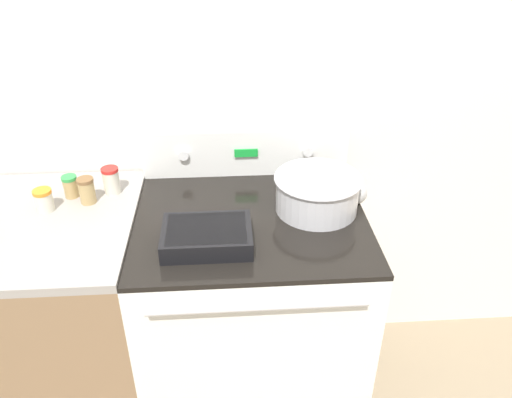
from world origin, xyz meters
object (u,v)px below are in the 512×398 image
mixing_bowl (317,191)px  ladle (355,192)px  casserole_dish (207,235)px  spice_jar_red_cap (111,180)px  spice_jar_orange_cap (44,200)px  spice_jar_brown_cap (87,190)px  spice_jar_green_cap (71,186)px

mixing_bowl → ladle: (0.15, 0.05, -0.04)m
casserole_dish → spice_jar_red_cap: bearing=136.8°
spice_jar_orange_cap → mixing_bowl: bearing=-2.3°
mixing_bowl → casserole_dish: size_ratio=1.07×
mixing_bowl → ladle: bearing=18.9°
spice_jar_red_cap → spice_jar_brown_cap: (-0.07, -0.06, -0.00)m
mixing_bowl → casserole_dish: bearing=-154.1°
spice_jar_red_cap → mixing_bowl: bearing=-11.2°
ladle → spice_jar_orange_cap: size_ratio=4.09×
casserole_dish → ladle: bearing=24.0°
casserole_dish → spice_jar_green_cap: spice_jar_green_cap is taller
casserole_dish → spice_jar_red_cap: 0.48m
mixing_bowl → spice_jar_orange_cap: size_ratio=3.78×
mixing_bowl → spice_jar_brown_cap: bearing=174.2°
casserole_dish → spice_jar_brown_cap: spice_jar_brown_cap is taller
mixing_bowl → spice_jar_red_cap: 0.75m
spice_jar_green_cap → ladle: bearing=-4.2°
casserole_dish → spice_jar_green_cap: bearing=147.7°
spice_jar_red_cap → spice_jar_orange_cap: 0.24m
spice_jar_orange_cap → spice_jar_green_cap: bearing=52.6°
ladle → mixing_bowl: bearing=-161.1°
ladle → spice_jar_brown_cap: (-0.96, 0.03, 0.03)m
ladle → casserole_dish: bearing=-156.0°
casserole_dish → ladle: size_ratio=0.86×
spice_jar_red_cap → spice_jar_orange_cap: bearing=-153.2°
ladle → spice_jar_orange_cap: (-1.10, -0.01, 0.02)m
ladle → spice_jar_red_cap: size_ratio=3.25×
spice_jar_brown_cap → spice_jar_green_cap: size_ratio=1.16×
spice_jar_green_cap → spice_jar_orange_cap: size_ratio=1.02×
casserole_dish → spice_jar_brown_cap: (-0.43, 0.27, 0.02)m
mixing_bowl → spice_jar_orange_cap: (-0.95, 0.04, -0.02)m
mixing_bowl → spice_jar_red_cap: size_ratio=3.01×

